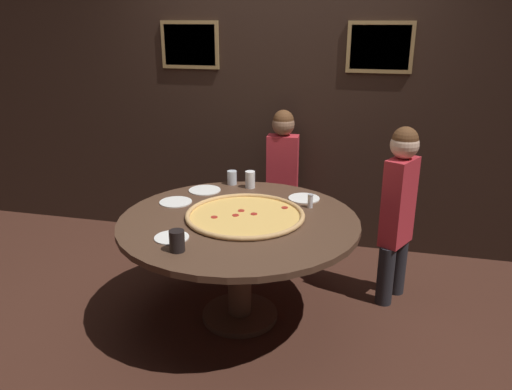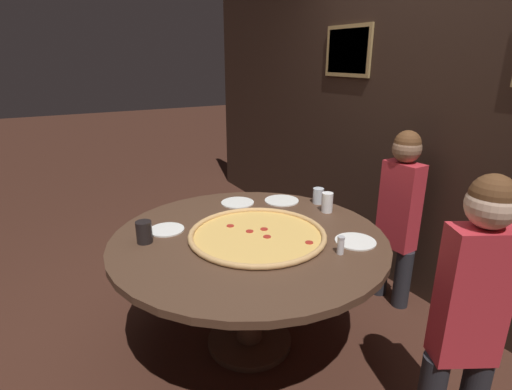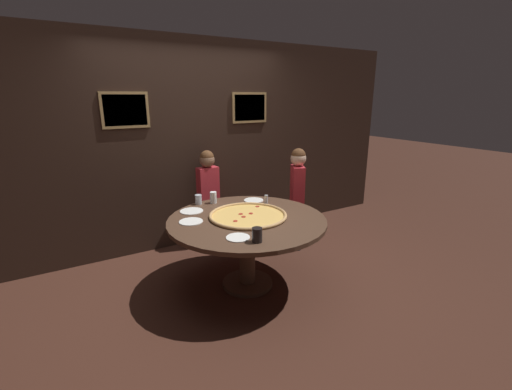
{
  "view_description": "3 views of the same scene",
  "coord_description": "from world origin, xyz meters",
  "px_view_note": "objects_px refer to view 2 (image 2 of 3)",
  "views": [
    {
      "loc": [
        0.82,
        -2.88,
        1.97
      ],
      "look_at": [
        0.12,
        -0.04,
        0.93
      ],
      "focal_mm": 35.0,
      "sensor_mm": 36.0,
      "label": 1
    },
    {
      "loc": [
        1.83,
        -0.97,
        1.71
      ],
      "look_at": [
        -0.04,
        0.07,
        0.96
      ],
      "focal_mm": 28.0,
      "sensor_mm": 36.0,
      "label": 2
    },
    {
      "loc": [
        -1.55,
        -2.78,
        1.91
      ],
      "look_at": [
        0.1,
        -0.01,
        0.97
      ],
      "focal_mm": 24.0,
      "sensor_mm": 36.0,
      "label": 3
    }
  ],
  "objects_px": {
    "giant_pizza": "(257,235)",
    "drink_cup_near_left": "(144,232)",
    "white_plate_far_back": "(355,241)",
    "white_plate_near_front": "(282,201)",
    "dining_table": "(249,257)",
    "drink_cup_by_shaker": "(327,202)",
    "white_plate_right_side": "(167,230)",
    "diner_far_right": "(471,302)",
    "white_plate_left_side": "(238,203)",
    "condiment_shaker": "(341,245)",
    "drink_cup_far_right": "(318,196)",
    "diner_far_left": "(399,209)"
  },
  "relations": [
    {
      "from": "condiment_shaker",
      "to": "drink_cup_near_left",
      "type": "bearing_deg",
      "value": -126.43
    },
    {
      "from": "giant_pizza",
      "to": "white_plate_right_side",
      "type": "distance_m",
      "value": 0.54
    },
    {
      "from": "giant_pizza",
      "to": "white_plate_near_front",
      "type": "xyz_separation_m",
      "value": [
        -0.43,
        0.44,
        -0.01
      ]
    },
    {
      "from": "drink_cup_far_right",
      "to": "white_plate_near_front",
      "type": "relative_size",
      "value": 0.45
    },
    {
      "from": "condiment_shaker",
      "to": "white_plate_far_back",
      "type": "bearing_deg",
      "value": 111.83
    },
    {
      "from": "white_plate_left_side",
      "to": "diner_far_right",
      "type": "height_order",
      "value": "diner_far_right"
    },
    {
      "from": "drink_cup_far_right",
      "to": "drink_cup_by_shaker",
      "type": "height_order",
      "value": "drink_cup_by_shaker"
    },
    {
      "from": "drink_cup_near_left",
      "to": "white_plate_left_side",
      "type": "distance_m",
      "value": 0.79
    },
    {
      "from": "white_plate_far_back",
      "to": "white_plate_left_side",
      "type": "height_order",
      "value": "same"
    },
    {
      "from": "drink_cup_by_shaker",
      "to": "white_plate_left_side",
      "type": "height_order",
      "value": "drink_cup_by_shaker"
    },
    {
      "from": "white_plate_near_front",
      "to": "diner_far_right",
      "type": "relative_size",
      "value": 0.19
    },
    {
      "from": "drink_cup_near_left",
      "to": "white_plate_right_side",
      "type": "height_order",
      "value": "drink_cup_near_left"
    },
    {
      "from": "drink_cup_near_left",
      "to": "white_plate_right_side",
      "type": "xyz_separation_m",
      "value": [
        -0.1,
        0.15,
        -0.06
      ]
    },
    {
      "from": "white_plate_far_back",
      "to": "drink_cup_near_left",
      "type": "bearing_deg",
      "value": -118.94
    },
    {
      "from": "white_plate_near_front",
      "to": "diner_far_right",
      "type": "xyz_separation_m",
      "value": [
        1.41,
        0.04,
        -0.01
      ]
    },
    {
      "from": "dining_table",
      "to": "white_plate_far_back",
      "type": "height_order",
      "value": "white_plate_far_back"
    },
    {
      "from": "drink_cup_near_left",
      "to": "white_plate_far_back",
      "type": "xyz_separation_m",
      "value": [
        0.56,
        1.01,
        -0.06
      ]
    },
    {
      "from": "drink_cup_far_right",
      "to": "drink_cup_by_shaker",
      "type": "relative_size",
      "value": 0.83
    },
    {
      "from": "white_plate_left_side",
      "to": "drink_cup_far_right",
      "type": "bearing_deg",
      "value": 61.05
    },
    {
      "from": "dining_table",
      "to": "white_plate_left_side",
      "type": "bearing_deg",
      "value": 160.21
    },
    {
      "from": "giant_pizza",
      "to": "white_plate_left_side",
      "type": "bearing_deg",
      "value": 164.85
    },
    {
      "from": "drink_cup_near_left",
      "to": "diner_far_right",
      "type": "xyz_separation_m",
      "value": [
        1.22,
        1.06,
        -0.07
      ]
    },
    {
      "from": "dining_table",
      "to": "giant_pizza",
      "type": "bearing_deg",
      "value": 48.79
    },
    {
      "from": "white_plate_far_back",
      "to": "white_plate_near_front",
      "type": "bearing_deg",
      "value": 180.0
    },
    {
      "from": "drink_cup_near_left",
      "to": "condiment_shaker",
      "type": "xyz_separation_m",
      "value": [
        0.63,
        0.85,
        -0.01
      ]
    },
    {
      "from": "condiment_shaker",
      "to": "white_plate_right_side",
      "type": "bearing_deg",
      "value": -136.15
    },
    {
      "from": "giant_pizza",
      "to": "drink_cup_near_left",
      "type": "bearing_deg",
      "value": -112.46
    },
    {
      "from": "dining_table",
      "to": "white_plate_left_side",
      "type": "relative_size",
      "value": 6.86
    },
    {
      "from": "dining_table",
      "to": "drink_cup_near_left",
      "type": "height_order",
      "value": "drink_cup_near_left"
    },
    {
      "from": "giant_pizza",
      "to": "diner_far_right",
      "type": "bearing_deg",
      "value": 26.1
    },
    {
      "from": "dining_table",
      "to": "drink_cup_far_right",
      "type": "distance_m",
      "value": 0.74
    },
    {
      "from": "drink_cup_by_shaker",
      "to": "diner_far_right",
      "type": "height_order",
      "value": "diner_far_right"
    },
    {
      "from": "drink_cup_near_left",
      "to": "white_plate_near_front",
      "type": "bearing_deg",
      "value": 100.8
    },
    {
      "from": "giant_pizza",
      "to": "drink_cup_near_left",
      "type": "distance_m",
      "value": 0.62
    },
    {
      "from": "dining_table",
      "to": "white_plate_right_side",
      "type": "height_order",
      "value": "white_plate_right_side"
    },
    {
      "from": "drink_cup_far_right",
      "to": "diner_far_left",
      "type": "bearing_deg",
      "value": 55.88
    },
    {
      "from": "dining_table",
      "to": "drink_cup_by_shaker",
      "type": "bearing_deg",
      "value": 97.58
    },
    {
      "from": "white_plate_far_back",
      "to": "diner_far_right",
      "type": "bearing_deg",
      "value": 3.65
    },
    {
      "from": "giant_pizza",
      "to": "white_plate_far_back",
      "type": "distance_m",
      "value": 0.55
    },
    {
      "from": "drink_cup_by_shaker",
      "to": "white_plate_near_front",
      "type": "height_order",
      "value": "drink_cup_by_shaker"
    },
    {
      "from": "dining_table",
      "to": "drink_cup_far_right",
      "type": "xyz_separation_m",
      "value": [
        -0.24,
        0.68,
        0.19
      ]
    },
    {
      "from": "drink_cup_far_right",
      "to": "white_plate_near_front",
      "type": "xyz_separation_m",
      "value": [
        -0.16,
        -0.2,
        -0.05
      ]
    },
    {
      "from": "white_plate_left_side",
      "to": "condiment_shaker",
      "type": "bearing_deg",
      "value": 7.68
    },
    {
      "from": "drink_cup_near_left",
      "to": "diner_far_right",
      "type": "height_order",
      "value": "diner_far_right"
    },
    {
      "from": "drink_cup_by_shaker",
      "to": "white_plate_right_side",
      "type": "relative_size",
      "value": 0.63
    },
    {
      "from": "drink_cup_far_right",
      "to": "white_plate_left_side",
      "type": "relative_size",
      "value": 0.47
    },
    {
      "from": "drink_cup_by_shaker",
      "to": "white_plate_far_back",
      "type": "bearing_deg",
      "value": -18.83
    },
    {
      "from": "dining_table",
      "to": "drink_cup_by_shaker",
      "type": "xyz_separation_m",
      "value": [
        -0.08,
        0.63,
        0.2
      ]
    },
    {
      "from": "white_plate_near_front",
      "to": "white_plate_left_side",
      "type": "bearing_deg",
      "value": -111.45
    },
    {
      "from": "white_plate_near_front",
      "to": "white_plate_far_back",
      "type": "bearing_deg",
      "value": -0.0
    }
  ]
}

